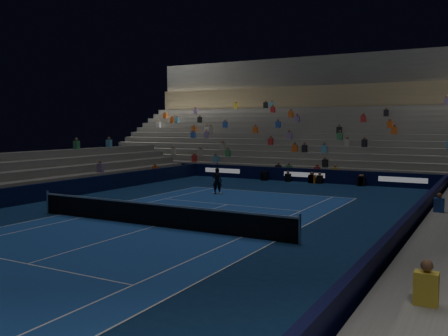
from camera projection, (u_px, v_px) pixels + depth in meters
ground at (155, 226)px, 20.46m from camera, size 90.00×90.00×0.00m
court_surface at (155, 226)px, 20.45m from camera, size 10.97×23.77×0.01m
sponsor_barrier_far at (305, 175)px, 36.54m from camera, size 44.00×0.25×1.00m
sponsor_barrier_east at (397, 241)px, 15.73m from camera, size 0.25×37.00×1.00m
sponsor_barrier_west at (3, 198)px, 25.09m from camera, size 0.25×37.00×1.00m
grandstand_main at (340, 135)px, 44.48m from camera, size 44.00×15.20×11.20m
tennis_net at (155, 214)px, 20.41m from camera, size 12.90×0.10×1.10m
tennis_player at (217, 181)px, 30.01m from camera, size 0.69×0.56×1.62m
broadcast_camera at (264, 176)px, 37.62m from camera, size 0.67×1.05×0.68m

